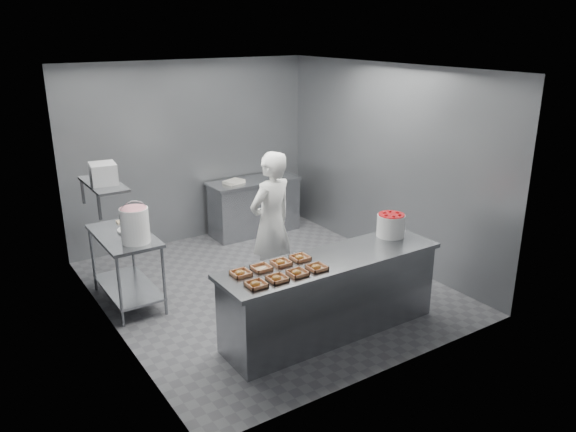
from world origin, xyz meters
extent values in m
plane|color=#4C4C51|center=(0.00, 0.00, 0.00)|extent=(4.50, 4.50, 0.00)
plane|color=white|center=(0.00, 0.00, 2.80)|extent=(4.50, 4.50, 0.00)
cube|color=slate|center=(0.00, 2.25, 1.40)|extent=(4.00, 0.04, 2.80)
cube|color=slate|center=(-2.00, 0.00, 1.40)|extent=(0.04, 4.50, 2.80)
cube|color=slate|center=(2.00, 0.00, 1.40)|extent=(0.04, 4.50, 2.80)
cube|color=slate|center=(0.00, -1.35, 0.88)|extent=(2.60, 0.70, 0.05)
cube|color=slate|center=(0.00, -1.35, 0.42)|extent=(2.50, 0.64, 0.85)
cube|color=slate|center=(-1.65, 0.60, 0.88)|extent=(0.60, 1.20, 0.04)
cube|color=slate|center=(-1.65, 0.60, 0.20)|extent=(0.56, 1.15, 0.03)
cylinder|color=slate|center=(-1.91, 0.04, 0.44)|extent=(0.04, 0.04, 0.88)
cylinder|color=slate|center=(-1.39, 0.04, 0.44)|extent=(0.04, 0.04, 0.88)
cylinder|color=slate|center=(-1.91, 1.16, 0.44)|extent=(0.04, 0.04, 0.88)
cylinder|color=slate|center=(-1.39, 1.16, 0.44)|extent=(0.04, 0.04, 0.88)
cube|color=slate|center=(0.90, 1.90, 0.88)|extent=(1.50, 0.60, 0.05)
cube|color=slate|center=(0.90, 1.90, 0.42)|extent=(1.44, 0.55, 0.85)
cube|color=slate|center=(-1.82, 0.60, 1.55)|extent=(0.35, 0.90, 0.03)
cube|color=tan|center=(-1.03, -1.50, 0.92)|extent=(0.18, 0.18, 0.04)
cube|color=white|center=(-0.99, -1.49, 0.91)|extent=(0.10, 0.06, 0.00)
ellipsoid|color=#BB772E|center=(-1.04, -1.50, 0.93)|extent=(0.10, 0.10, 0.05)
cube|color=tan|center=(-0.79, -1.50, 0.92)|extent=(0.18, 0.18, 0.04)
cube|color=white|center=(-0.75, -1.49, 0.91)|extent=(0.10, 0.06, 0.00)
ellipsoid|color=#BB772E|center=(-0.80, -1.50, 0.93)|extent=(0.10, 0.10, 0.05)
cube|color=tan|center=(-0.55, -1.50, 0.92)|extent=(0.18, 0.18, 0.04)
cube|color=white|center=(-0.51, -1.49, 0.91)|extent=(0.10, 0.06, 0.00)
ellipsoid|color=#BB772E|center=(-0.56, -1.50, 0.93)|extent=(0.10, 0.10, 0.05)
cube|color=tan|center=(-0.31, -1.50, 0.92)|extent=(0.18, 0.18, 0.04)
cube|color=white|center=(-0.27, -1.49, 0.91)|extent=(0.10, 0.06, 0.00)
ellipsoid|color=#BB772E|center=(-0.32, -1.50, 0.93)|extent=(0.10, 0.10, 0.05)
cube|color=tan|center=(-1.03, -1.20, 0.92)|extent=(0.18, 0.18, 0.04)
cube|color=white|center=(-0.99, -1.18, 0.91)|extent=(0.10, 0.06, 0.00)
ellipsoid|color=#BB772E|center=(-1.04, -1.20, 0.93)|extent=(0.10, 0.10, 0.05)
cube|color=tan|center=(-0.79, -1.20, 0.92)|extent=(0.18, 0.18, 0.04)
cube|color=white|center=(-0.75, -1.18, 0.91)|extent=(0.10, 0.06, 0.00)
cube|color=tan|center=(-0.55, -1.20, 0.92)|extent=(0.18, 0.18, 0.04)
cube|color=white|center=(-0.51, -1.18, 0.91)|extent=(0.10, 0.06, 0.00)
ellipsoid|color=#BB772E|center=(-0.56, -1.20, 0.93)|extent=(0.10, 0.10, 0.05)
cube|color=tan|center=(-0.31, -1.20, 0.92)|extent=(0.18, 0.18, 0.04)
cube|color=white|center=(-0.27, -1.18, 0.91)|extent=(0.10, 0.06, 0.00)
ellipsoid|color=#BB772E|center=(-0.32, -1.20, 0.93)|extent=(0.10, 0.10, 0.05)
imported|color=white|center=(0.02, -0.08, 0.92)|extent=(0.76, 0.59, 1.83)
cylinder|color=white|center=(0.99, -1.20, 1.03)|extent=(0.33, 0.33, 0.26)
cylinder|color=red|center=(0.99, -1.20, 1.15)|extent=(0.31, 0.31, 0.04)
cylinder|color=white|center=(-1.60, 0.26, 1.11)|extent=(0.33, 0.33, 0.41)
cylinder|color=#D3696F|center=(-1.60, 0.26, 1.31)|extent=(0.30, 0.30, 0.02)
torus|color=slate|center=(-1.60, 0.26, 1.23)|extent=(0.34, 0.01, 0.34)
cylinder|color=white|center=(-1.54, 0.67, 0.91)|extent=(0.42, 0.42, 0.02)
cube|color=#CCB28C|center=(-1.53, 1.04, 0.91)|extent=(0.14, 0.12, 0.02)
cube|color=gray|center=(-1.82, 0.55, 1.68)|extent=(0.32, 0.35, 0.24)
cube|color=silver|center=(0.54, 1.90, 0.92)|extent=(0.34, 0.29, 0.05)
camera|label=1|loc=(-3.45, -5.74, 3.28)|focal=35.00mm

